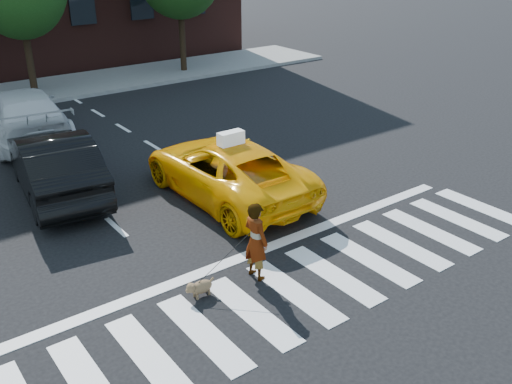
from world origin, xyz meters
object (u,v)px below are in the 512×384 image
Objects in this scene: white_suv at (23,115)px; dog at (199,287)px; black_sedan at (55,164)px; taxi at (227,169)px; woman at (256,241)px.

white_suv is 9.35× the size of dog.
black_sedan is at bearing 94.73° from dog.
black_sedan is 8.05× the size of dog.
taxi is at bearing 49.15° from dog.
black_sedan is 4.79m from white_suv.
white_suv is 3.58× the size of woman.
taxi is 0.92× the size of white_suv.
black_sedan reaches higher than taxi.
dog is at bearing 95.49° from white_suv.
taxi is 3.81m from woman.
taxi is 7.97m from white_suv.
black_sedan is at bearing 88.78° from white_suv.
white_suv is at bearing -89.70° from black_sedan.
white_suv is at bearing -69.46° from taxi.
woman reaches higher than taxi.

